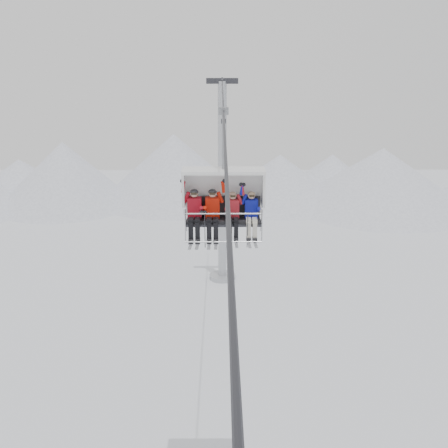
{
  "coord_description": "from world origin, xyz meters",
  "views": [
    {
      "loc": [
        -0.07,
        -14.08,
        14.92
      ],
      "look_at": [
        0.0,
        0.0,
        10.64
      ],
      "focal_mm": 45.0,
      "sensor_mm": 36.0,
      "label": 1
    }
  ],
  "objects_px": {
    "skier_center_right": "(233,213)",
    "skier_far_right": "(251,213)",
    "lift_tower_right": "(222,198)",
    "skier_center_left": "(213,212)",
    "skier_far_left": "(194,212)",
    "chairlift_carrier": "(224,195)"
  },
  "relations": [
    {
      "from": "skier_center_right",
      "to": "skier_far_right",
      "type": "height_order",
      "value": "skier_far_right"
    },
    {
      "from": "skier_center_left",
      "to": "skier_center_right",
      "type": "distance_m",
      "value": 0.63
    },
    {
      "from": "chairlift_carrier",
      "to": "skier_center_left",
      "type": "relative_size",
      "value": 2.32
    },
    {
      "from": "chairlift_carrier",
      "to": "skier_far_left",
      "type": "xyz_separation_m",
      "value": [
        -0.9,
        -0.3,
        -0.47
      ]
    },
    {
      "from": "skier_far_left",
      "to": "lift_tower_right",
      "type": "bearing_deg",
      "value": 87.34
    },
    {
      "from": "skier_center_right",
      "to": "skier_far_right",
      "type": "relative_size",
      "value": 1.0
    },
    {
      "from": "lift_tower_right",
      "to": "skier_center_right",
      "type": "xyz_separation_m",
      "value": [
        0.29,
        -19.41,
        4.42
      ]
    },
    {
      "from": "skier_center_left",
      "to": "skier_far_right",
      "type": "distance_m",
      "value": 1.2
    },
    {
      "from": "skier_center_right",
      "to": "skier_far_right",
      "type": "xyz_separation_m",
      "value": [
        0.57,
        0.0,
        0.0
      ]
    },
    {
      "from": "chairlift_carrier",
      "to": "skier_far_left",
      "type": "relative_size",
      "value": 2.32
    },
    {
      "from": "skier_center_left",
      "to": "skier_center_right",
      "type": "relative_size",
      "value": 1.02
    },
    {
      "from": "skier_center_right",
      "to": "skier_far_left",
      "type": "bearing_deg",
      "value": 179.48
    },
    {
      "from": "chairlift_carrier",
      "to": "skier_center_right",
      "type": "xyz_separation_m",
      "value": [
        0.29,
        -0.31,
        -0.51
      ]
    },
    {
      "from": "lift_tower_right",
      "to": "skier_far_left",
      "type": "xyz_separation_m",
      "value": [
        -0.9,
        -19.4,
        4.46
      ]
    },
    {
      "from": "skier_far_right",
      "to": "lift_tower_right",
      "type": "bearing_deg",
      "value": 92.54
    },
    {
      "from": "skier_center_left",
      "to": "chairlift_carrier",
      "type": "bearing_deg",
      "value": 41.66
    },
    {
      "from": "chairlift_carrier",
      "to": "skier_center_left",
      "type": "height_order",
      "value": "chairlift_carrier"
    },
    {
      "from": "skier_far_right",
      "to": "chairlift_carrier",
      "type": "bearing_deg",
      "value": 159.99
    },
    {
      "from": "skier_far_left",
      "to": "skier_center_left",
      "type": "height_order",
      "value": "same"
    },
    {
      "from": "skier_far_left",
      "to": "skier_center_right",
      "type": "bearing_deg",
      "value": -0.52
    },
    {
      "from": "lift_tower_right",
      "to": "skier_center_left",
      "type": "height_order",
      "value": "lift_tower_right"
    },
    {
      "from": "skier_center_right",
      "to": "skier_far_right",
      "type": "distance_m",
      "value": 0.57
    }
  ]
}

